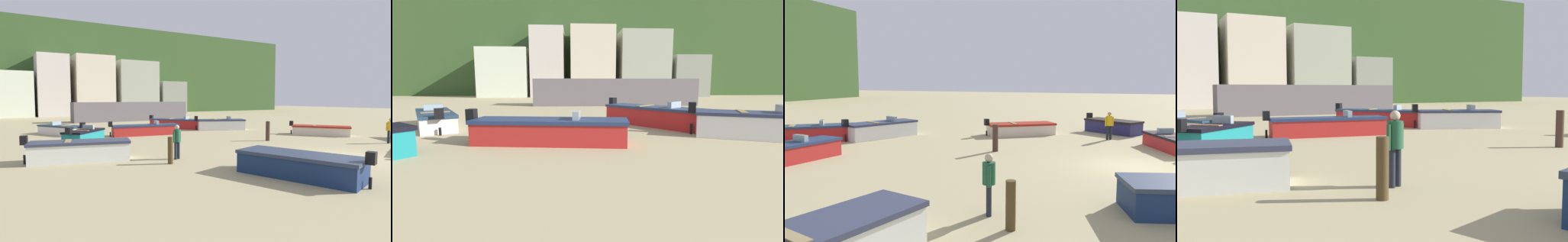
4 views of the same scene
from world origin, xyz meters
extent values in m
cube|color=#344F26|center=(0.00, 66.00, 8.21)|extent=(90.00, 32.00, 16.42)
cube|color=#635D61|center=(0.08, 30.00, 1.20)|extent=(14.59, 2.40, 2.40)
cube|color=beige|center=(-7.29, 47.38, 4.92)|extent=(4.68, 6.76, 9.83)
cube|color=beige|center=(-0.81, 46.73, 5.03)|extent=(6.31, 5.46, 10.06)
cube|color=#9CA18B|center=(6.83, 47.07, 4.76)|extent=(7.12, 6.13, 9.52)
cube|color=gray|center=(13.60, 47.09, 3.02)|extent=(5.08, 6.18, 6.04)
cube|color=white|center=(-11.11, 5.47, 0.41)|extent=(4.46, 2.29, 0.82)
cube|color=#30344C|center=(-11.11, 5.47, 0.88)|extent=(4.58, 2.39, 0.12)
cube|color=white|center=(-10.13, 17.49, 0.31)|extent=(3.27, 4.44, 0.62)
cube|color=#1F3349|center=(-10.13, 17.49, 0.68)|extent=(3.39, 4.56, 0.12)
cube|color=black|center=(-9.00, 15.44, 0.86)|extent=(0.42, 0.40, 0.40)
cylinder|color=black|center=(-9.00, 15.44, 0.15)|extent=(0.14, 0.14, 0.31)
cube|color=olive|center=(-9.87, 17.02, 0.73)|extent=(1.12, 0.76, 0.08)
cube|color=#B12321|center=(-4.62, 13.72, 0.35)|extent=(5.14, 1.89, 0.71)
cube|color=navy|center=(-4.62, 13.72, 0.77)|extent=(5.25, 1.98, 0.12)
cube|color=black|center=(-7.29, 14.06, 0.95)|extent=(0.32, 0.35, 0.40)
cylinder|color=black|center=(-7.29, 14.06, 0.18)|extent=(0.11, 0.11, 0.35)
cube|color=#8C9EA8|center=(-3.75, 13.61, 0.97)|extent=(0.29, 0.78, 0.28)
cube|color=red|center=(0.09, 17.37, 0.40)|extent=(4.35, 4.89, 0.79)
cube|color=navy|center=(0.09, 17.37, 0.85)|extent=(4.47, 5.02, 0.12)
cube|color=black|center=(-1.67, 19.52, 1.03)|extent=(0.42, 0.42, 0.40)
cylinder|color=black|center=(-1.67, 19.52, 0.20)|extent=(0.14, 0.14, 0.40)
cube|color=#8C9EA8|center=(0.66, 16.67, 1.05)|extent=(0.76, 0.68, 0.28)
cube|color=olive|center=(-0.32, 17.88, 0.90)|extent=(1.05, 0.92, 0.08)
cube|color=#147276|center=(-9.71, 11.45, 0.37)|extent=(3.00, 3.24, 0.73)
cube|color=black|center=(-9.71, 11.45, 0.79)|extent=(3.12, 3.36, 0.12)
cube|color=black|center=(-10.86, 10.08, 0.97)|extent=(0.43, 0.42, 0.40)
cylinder|color=black|center=(-10.86, 10.08, 0.18)|extent=(0.14, 0.14, 0.37)
cube|color=#8C9EA8|center=(-9.35, 11.88, 0.99)|extent=(0.68, 0.62, 0.28)
cube|color=olive|center=(-9.97, 11.14, 0.84)|extent=(0.94, 0.84, 0.08)
cube|color=white|center=(2.92, 14.27, 0.42)|extent=(4.46, 3.00, 0.83)
cube|color=#2A3351|center=(2.92, 14.27, 0.89)|extent=(4.58, 3.11, 0.12)
cube|color=black|center=(0.82, 15.15, 1.07)|extent=(0.38, 0.40, 0.40)
cylinder|color=black|center=(0.82, 15.15, 0.21)|extent=(0.13, 0.13, 0.42)
cube|color=#8C9EA8|center=(3.60, 13.99, 1.09)|extent=(0.53, 0.91, 0.28)
cube|color=olive|center=(2.44, 14.48, 0.94)|extent=(0.71, 1.27, 0.08)
cylinder|color=#48371E|center=(-7.86, 2.85, 0.59)|extent=(0.24, 0.24, 1.19)
cylinder|color=#3F2B23|center=(1.24, 6.41, 0.66)|extent=(0.28, 0.28, 1.32)
cylinder|color=#1E232C|center=(-7.01, 3.71, 0.41)|extent=(0.18, 0.18, 0.82)
cylinder|color=#1E232C|center=(-7.20, 3.64, 0.41)|extent=(0.18, 0.18, 0.82)
cylinder|color=#1D4E32|center=(-7.11, 3.67, 1.11)|extent=(0.44, 0.44, 0.58)
cylinder|color=#1D4E32|center=(-6.90, 3.75, 1.07)|extent=(0.12, 0.12, 0.54)
cylinder|color=#1D4E32|center=(-7.31, 3.59, 1.07)|extent=(0.12, 0.12, 0.54)
sphere|color=tan|center=(-7.11, 3.67, 1.51)|extent=(0.28, 0.28, 0.22)
camera|label=1|loc=(-14.04, -9.63, 2.86)|focal=29.50mm
camera|label=2|loc=(-3.93, 4.43, 2.02)|focal=25.79mm
camera|label=3|loc=(-16.13, 0.36, 3.52)|focal=35.12mm
camera|label=4|loc=(-11.70, -4.17, 2.07)|focal=40.05mm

